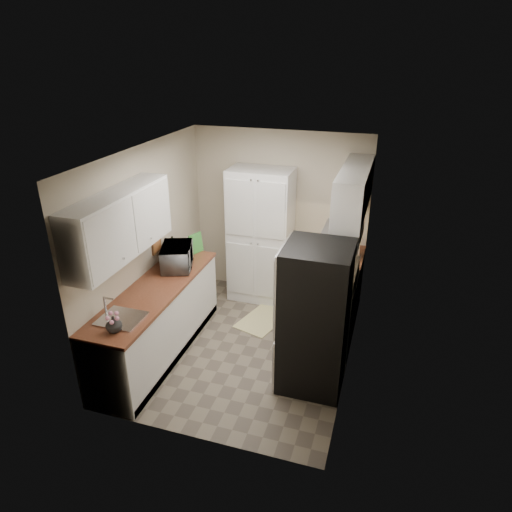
# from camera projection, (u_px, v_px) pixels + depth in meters

# --- Properties ---
(ground) EXTENTS (3.20, 3.20, 0.00)m
(ground) POSITION_uv_depth(u_px,v_px,m) (246.00, 346.00, 5.92)
(ground) COLOR #665B4C
(ground) RESTS_ON ground
(room_shell) EXTENTS (2.64, 3.24, 2.52)m
(room_shell) POSITION_uv_depth(u_px,v_px,m) (243.00, 229.00, 5.24)
(room_shell) COLOR #AFA08D
(room_shell) RESTS_ON ground
(pantry_cabinet) EXTENTS (0.90, 0.55, 2.00)m
(pantry_cabinet) POSITION_uv_depth(u_px,v_px,m) (261.00, 236.00, 6.70)
(pantry_cabinet) COLOR silver
(pantry_cabinet) RESTS_ON ground
(base_cabinet_left) EXTENTS (0.60, 2.30, 0.88)m
(base_cabinet_left) POSITION_uv_depth(u_px,v_px,m) (158.00, 322.00, 5.64)
(base_cabinet_left) COLOR silver
(base_cabinet_left) RESTS_ON ground
(countertop_left) EXTENTS (0.63, 2.33, 0.04)m
(countertop_left) POSITION_uv_depth(u_px,v_px,m) (155.00, 289.00, 5.44)
(countertop_left) COLOR brown
(countertop_left) RESTS_ON base_cabinet_left
(base_cabinet_right) EXTENTS (0.60, 0.80, 0.88)m
(base_cabinet_right) POSITION_uv_depth(u_px,v_px,m) (338.00, 285.00, 6.50)
(base_cabinet_right) COLOR silver
(base_cabinet_right) RESTS_ON ground
(countertop_right) EXTENTS (0.63, 0.83, 0.04)m
(countertop_right) POSITION_uv_depth(u_px,v_px,m) (340.00, 256.00, 6.31)
(countertop_right) COLOR brown
(countertop_right) RESTS_ON base_cabinet_right
(electric_range) EXTENTS (0.71, 0.78, 1.13)m
(electric_range) POSITION_uv_depth(u_px,v_px,m) (328.00, 311.00, 5.80)
(electric_range) COLOR #B7B7BC
(electric_range) RESTS_ON ground
(refrigerator) EXTENTS (0.70, 0.72, 1.70)m
(refrigerator) POSITION_uv_depth(u_px,v_px,m) (315.00, 318.00, 4.96)
(refrigerator) COLOR #B7B7BC
(refrigerator) RESTS_ON ground
(microwave) EXTENTS (0.54, 0.64, 0.30)m
(microwave) POSITION_uv_depth(u_px,v_px,m) (177.00, 257.00, 5.87)
(microwave) COLOR #B7B8BD
(microwave) RESTS_ON countertop_left
(wine_bottle) EXTENTS (0.08, 0.08, 0.30)m
(wine_bottle) POSITION_uv_depth(u_px,v_px,m) (173.00, 249.00, 6.10)
(wine_bottle) COLOR black
(wine_bottle) RESTS_ON countertop_left
(flower_vase) EXTENTS (0.18, 0.18, 0.17)m
(flower_vase) POSITION_uv_depth(u_px,v_px,m) (114.00, 324.00, 4.57)
(flower_vase) COLOR white
(flower_vase) RESTS_ON countertop_left
(cutting_board) EXTENTS (0.10, 0.21, 0.28)m
(cutting_board) POSITION_uv_depth(u_px,v_px,m) (196.00, 243.00, 6.31)
(cutting_board) COLOR #388E35
(cutting_board) RESTS_ON countertop_left
(toaster_oven) EXTENTS (0.33, 0.38, 0.19)m
(toaster_oven) POSITION_uv_depth(u_px,v_px,m) (348.00, 250.00, 6.21)
(toaster_oven) COLOR #BCBDC1
(toaster_oven) RESTS_ON countertop_right
(fruit_basket) EXTENTS (0.32, 0.32, 0.11)m
(fruit_basket) POSITION_uv_depth(u_px,v_px,m) (351.00, 239.00, 6.16)
(fruit_basket) COLOR #FF7D00
(fruit_basket) RESTS_ON toaster_oven
(kitchen_mat) EXTENTS (0.70, 0.90, 0.01)m
(kitchen_mat) POSITION_uv_depth(u_px,v_px,m) (263.00, 319.00, 6.48)
(kitchen_mat) COLOR beige
(kitchen_mat) RESTS_ON ground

